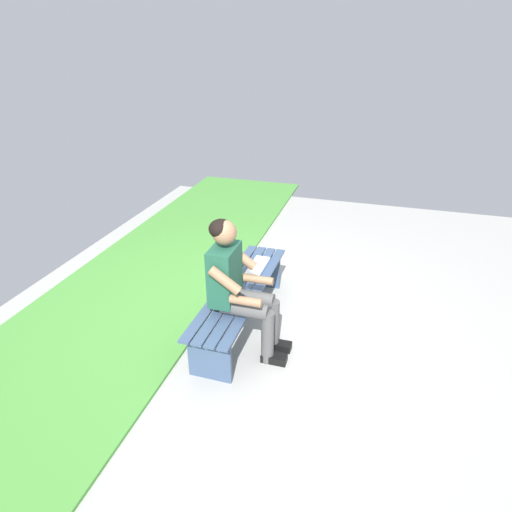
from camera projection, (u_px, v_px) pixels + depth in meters
ground_plane at (327, 443)px, 3.00m from camera, size 10.00×7.00×0.04m
grass_strip at (126, 303)px, 4.53m from camera, size 9.00×1.85×0.03m
bench_near at (241, 296)px, 4.07m from camera, size 1.79×0.43×0.42m
person_seated at (238, 284)px, 3.60m from camera, size 0.50×0.69×1.23m
apple at (241, 277)px, 4.11m from camera, size 0.08×0.08×0.08m
book_open at (258, 266)px, 4.38m from camera, size 0.41×0.16×0.02m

